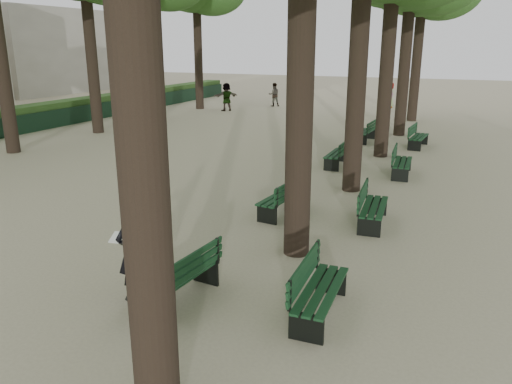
% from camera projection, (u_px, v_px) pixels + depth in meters
% --- Properties ---
extents(ground, '(120.00, 120.00, 0.00)m').
position_uv_depth(ground, '(151.00, 306.00, 8.19)').
color(ground, tan).
rests_on(ground, ground).
extents(bench_left_0, '(0.74, 1.85, 0.92)m').
position_uv_depth(bench_left_0, '(179.00, 287.00, 8.24)').
color(bench_left_0, black).
rests_on(bench_left_0, ground).
extents(bench_left_1, '(0.76, 1.85, 0.92)m').
position_uv_depth(bench_left_1, '(281.00, 204.00, 12.53)').
color(bench_left_1, black).
rests_on(bench_left_1, ground).
extents(bench_left_2, '(0.57, 1.80, 0.92)m').
position_uv_depth(bench_left_2, '(337.00, 158.00, 17.46)').
color(bench_left_2, black).
rests_on(bench_left_2, ground).
extents(bench_left_3, '(0.66, 1.83, 0.92)m').
position_uv_depth(bench_left_3, '(365.00, 136.00, 21.83)').
color(bench_left_3, black).
rests_on(bench_left_3, ground).
extents(bench_right_0, '(0.63, 1.82, 0.92)m').
position_uv_depth(bench_right_0, '(320.00, 300.00, 7.83)').
color(bench_right_0, black).
rests_on(bench_right_0, ground).
extents(bench_right_1, '(0.71, 1.84, 0.92)m').
position_uv_depth(bench_right_1, '(373.00, 214.00, 11.77)').
color(bench_right_1, black).
rests_on(bench_right_1, ground).
extents(bench_right_2, '(0.69, 1.83, 0.92)m').
position_uv_depth(bench_right_2, '(402.00, 168.00, 16.18)').
color(bench_right_2, black).
rests_on(bench_right_2, ground).
extents(bench_right_3, '(0.71, 1.84, 0.92)m').
position_uv_depth(bench_right_3, '(418.00, 141.00, 20.60)').
color(bench_right_3, black).
rests_on(bench_right_3, ground).
extents(man_with_map, '(0.72, 0.77, 1.72)m').
position_uv_depth(man_with_map, '(134.00, 251.00, 8.21)').
color(man_with_map, black).
rests_on(man_with_map, ground).
extents(pedestrian_d, '(0.75, 0.86, 1.68)m').
position_uv_depth(pedestrian_d, '(390.00, 95.00, 33.41)').
color(pedestrian_d, '#262628').
rests_on(pedestrian_d, ground).
extents(pedestrian_a, '(0.82, 0.66, 1.57)m').
position_uv_depth(pedestrian_a, '(274.00, 95.00, 34.05)').
color(pedestrian_a, '#262628').
rests_on(pedestrian_a, ground).
extents(pedestrian_e, '(1.30, 1.50, 1.76)m').
position_uv_depth(pedestrian_e, '(226.00, 97.00, 31.74)').
color(pedestrian_e, '#262628').
rests_on(pedestrian_e, ground).
extents(fence, '(0.08, 42.00, 0.90)m').
position_uv_depth(fence, '(18.00, 125.00, 23.41)').
color(fence, black).
rests_on(fence, ground).
extents(hedge, '(1.20, 42.00, 1.20)m').
position_uv_depth(hedge, '(7.00, 121.00, 23.63)').
color(hedge, '#244818').
rests_on(hedge, ground).
extents(building_far, '(12.00, 16.00, 7.00)m').
position_uv_depth(building_far, '(37.00, 51.00, 46.07)').
color(building_far, '#B7B2A3').
rests_on(building_far, ground).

